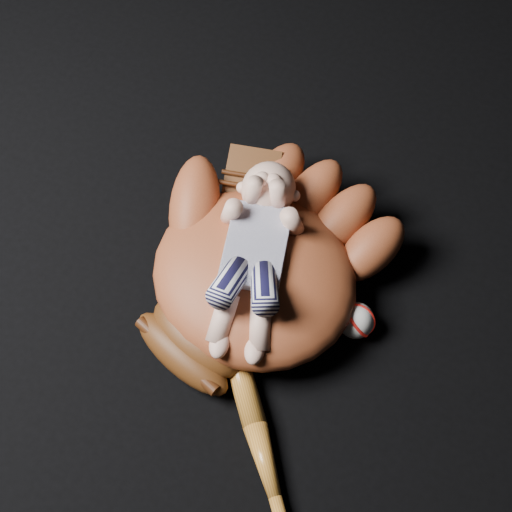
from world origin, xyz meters
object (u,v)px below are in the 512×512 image
newborn_baby (253,260)px  baseball_bat (259,441)px  baseball (356,320)px  baseball_glove (254,271)px

newborn_baby → baseball_bat: bearing=-77.4°
baseball_bat → baseball: size_ratio=6.86×
baseball_glove → baseball: baseball_glove is taller
newborn_baby → baseball: (0.19, 0.02, -0.10)m
newborn_baby → baseball_glove: bearing=80.3°
baseball → baseball_bat: bearing=-103.8°
newborn_baby → baseball: size_ratio=5.59×
baseball_bat → baseball: 0.27m
baseball_glove → baseball_bat: (0.13, -0.25, -0.06)m
baseball_glove → baseball_bat: 0.29m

